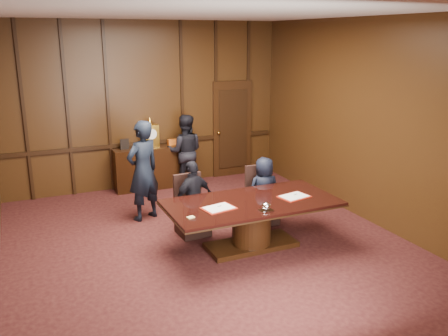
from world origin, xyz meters
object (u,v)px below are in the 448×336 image
at_px(conference_table, 252,217).
at_px(signatory_right, 264,191).
at_px(signatory_left, 193,199).
at_px(sideboard, 152,166).
at_px(witness_right, 185,152).
at_px(witness_left, 143,171).

height_order(conference_table, signatory_right, signatory_right).
bearing_deg(signatory_left, sideboard, -110.53).
bearing_deg(conference_table, witness_right, 88.45).
bearing_deg(conference_table, witness_left, 122.79).
bearing_deg(witness_right, signatory_left, 94.23).
relative_size(witness_left, witness_right, 1.12).
bearing_deg(signatory_right, witness_right, -72.57).
height_order(conference_table, witness_right, witness_right).
xyz_separation_m(signatory_left, witness_left, (-0.55, 1.06, 0.26)).
xyz_separation_m(witness_left, witness_right, (1.28, 1.44, -0.10)).
xyz_separation_m(sideboard, conference_table, (0.58, -3.56, 0.02)).
xyz_separation_m(signatory_right, witness_right, (-0.56, 2.49, 0.20)).
bearing_deg(sideboard, witness_right, -21.62).
relative_size(sideboard, conference_table, 0.61).
bearing_deg(witness_left, signatory_right, 126.65).
xyz_separation_m(conference_table, signatory_right, (0.65, 0.80, 0.08)).
height_order(sideboard, witness_right, witness_right).
distance_m(conference_table, signatory_left, 1.04).
relative_size(signatory_left, signatory_right, 1.07).
distance_m(conference_table, witness_right, 3.30).
height_order(sideboard, signatory_left, sideboard).
relative_size(conference_table, witness_right, 1.65).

